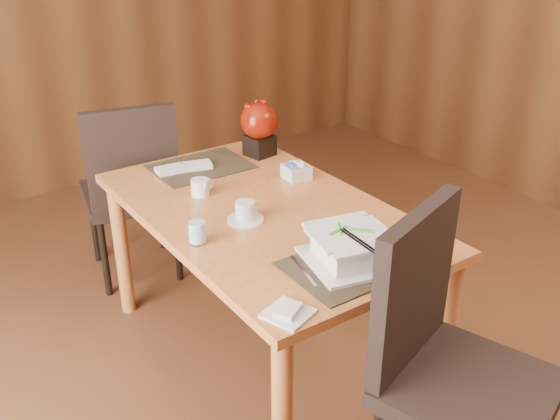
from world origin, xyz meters
TOP-DOWN VIEW (x-y plane):
  - dining_table at (0.00, 0.60)m, footprint 0.90×1.50m
  - placemat_near at (0.00, 0.05)m, footprint 0.45×0.33m
  - placemat_far at (0.00, 1.15)m, footprint 0.45×0.33m
  - soup_setting at (0.01, 0.07)m, footprint 0.35×0.35m
  - coffee_cup at (-0.12, 0.55)m, footprint 0.15×0.15m
  - water_glass at (-0.36, 0.50)m, footprint 0.07×0.07m
  - creamer_jug at (-0.15, 0.87)m, footprint 0.11×0.11m
  - sugar_caddy at (0.29, 0.78)m, footprint 0.12×0.12m
  - berry_decor at (0.32, 1.13)m, footprint 0.18×0.18m
  - napkins_far at (-0.08, 1.15)m, footprint 0.27×0.14m
  - bread_plate at (-0.35, -0.06)m, footprint 0.17×0.17m
  - near_chair at (0.07, -0.34)m, footprint 0.62×0.63m
  - far_chair at (-0.21, 1.55)m, footprint 0.56×0.56m

SIDE VIEW (x-z plane):
  - far_chair at x=-0.21m, z-range 0.06..1.08m
  - near_chair at x=0.07m, z-range 0.07..1.13m
  - dining_table at x=0.00m, z-range 0.28..1.03m
  - placemat_near at x=0.00m, z-range 0.75..0.76m
  - placemat_far at x=0.00m, z-range 0.75..0.76m
  - bread_plate at x=-0.35m, z-range 0.75..0.76m
  - napkins_far at x=-0.08m, z-range 0.76..0.78m
  - sugar_caddy at x=0.29m, z-range 0.75..0.81m
  - coffee_cup at x=-0.12m, z-range 0.74..0.83m
  - creamer_jug at x=-0.15m, z-range 0.75..0.82m
  - soup_setting at x=0.01m, z-range 0.75..0.87m
  - water_glass at x=-0.36m, z-range 0.75..0.91m
  - berry_decor at x=0.32m, z-range 0.77..1.04m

